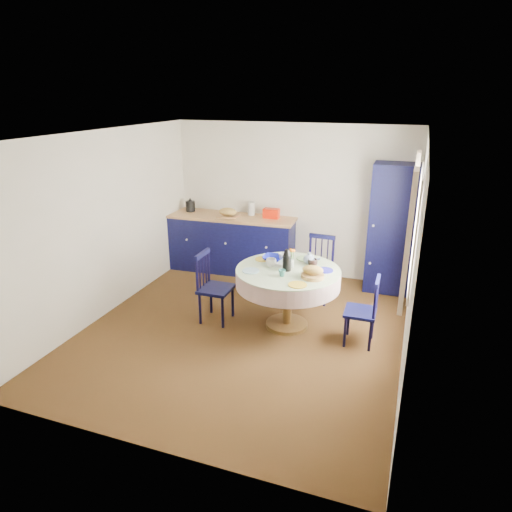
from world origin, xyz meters
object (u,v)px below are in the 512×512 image
at_px(chair_far, 318,268).
at_px(mug_a, 271,263).
at_px(chair_left, 213,287).
at_px(cobalt_bowl, 273,258).
at_px(kitchen_counter, 232,242).
at_px(dining_table, 288,278).
at_px(pantry_cabinet, 392,229).
at_px(mug_b, 282,273).
at_px(mug_c, 313,263).
at_px(mug_d, 282,256).
at_px(chair_right, 364,311).

xyz_separation_m(chair_far, mug_a, (-0.42, -0.97, 0.38)).
relative_size(chair_left, cobalt_bowl, 3.48).
bearing_deg(kitchen_counter, chair_far, -24.92).
bearing_deg(dining_table, mug_a, 176.35).
relative_size(kitchen_counter, mug_a, 16.31).
xyz_separation_m(pantry_cabinet, mug_b, (-1.16, -1.95, -0.13)).
relative_size(kitchen_counter, mug_c, 17.41).
bearing_deg(mug_c, mug_a, -159.38).
distance_m(chair_left, mug_a, 0.86).
bearing_deg(mug_d, dining_table, -59.89).
bearing_deg(dining_table, kitchen_counter, 131.61).
height_order(mug_b, cobalt_bowl, mug_b).
relative_size(pantry_cabinet, chair_far, 2.04).
distance_m(kitchen_counter, chair_far, 1.79).
bearing_deg(chair_left, pantry_cabinet, -49.24).
height_order(mug_a, mug_c, mug_a).
distance_m(chair_left, chair_far, 1.64).
bearing_deg(mug_d, mug_b, -73.34).
relative_size(dining_table, mug_b, 14.87).
bearing_deg(dining_table, chair_left, -171.16).
distance_m(dining_table, chair_right, 1.02).
height_order(kitchen_counter, mug_d, kitchen_counter).
relative_size(mug_c, cobalt_bowl, 0.46).
relative_size(kitchen_counter, chair_left, 2.30).
xyz_separation_m(mug_a, mug_d, (0.06, 0.31, -0.01)).
bearing_deg(mug_d, chair_left, -149.67).
height_order(mug_c, cobalt_bowl, mug_c).
relative_size(chair_right, mug_a, 6.49).
height_order(dining_table, chair_right, dining_table).
relative_size(chair_far, cobalt_bowl, 3.49).
distance_m(pantry_cabinet, mug_c, 1.74).
xyz_separation_m(kitchen_counter, pantry_cabinet, (2.62, 0.04, 0.49)).
bearing_deg(kitchen_counter, mug_a, -55.98).
bearing_deg(chair_far, mug_d, -114.81).
bearing_deg(mug_b, mug_d, 106.66).
bearing_deg(mug_d, pantry_cabinet, 45.99).
xyz_separation_m(pantry_cabinet, dining_table, (-1.15, -1.70, -0.30)).
xyz_separation_m(chair_far, mug_b, (-0.20, -1.24, 0.37)).
distance_m(mug_a, mug_c, 0.54).
height_order(mug_a, mug_b, mug_a).
height_order(pantry_cabinet, mug_c, pantry_cabinet).
bearing_deg(mug_a, chair_right, -5.94).
bearing_deg(mug_d, cobalt_bowl, -137.39).
bearing_deg(mug_c, cobalt_bowl, 177.32).
distance_m(chair_far, mug_b, 1.30).
relative_size(chair_right, mug_b, 9.75).
xyz_separation_m(pantry_cabinet, mug_d, (-1.33, -1.38, -0.13)).
distance_m(dining_table, mug_c, 0.38).
xyz_separation_m(kitchen_counter, cobalt_bowl, (1.19, -1.43, 0.35)).
xyz_separation_m(kitchen_counter, mug_b, (1.46, -1.91, 0.36)).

